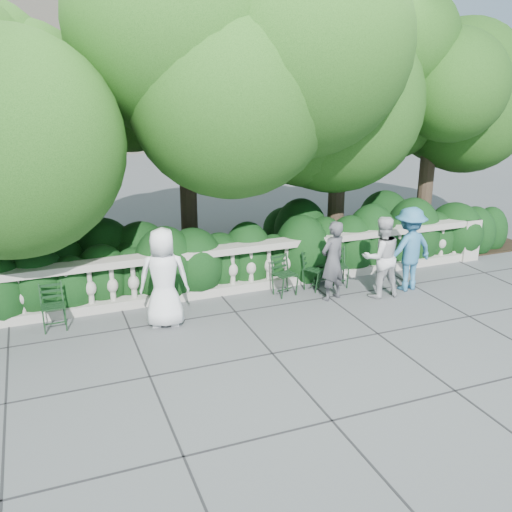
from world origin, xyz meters
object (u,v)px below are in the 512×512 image
object	(u,v)px
person_businessman	(164,278)
person_woman_grey	(333,261)
chair_f	(321,291)
chair_e	(326,287)
person_older_blue	(409,249)
person_casual_man	(381,257)
chair_c	(289,297)
chair_a	(56,333)
chair_d	(338,289)

from	to	relation	value
person_businessman	person_woman_grey	distance (m)	3.37
chair_f	chair_e	bearing A→B (deg)	7.83
chair_e	person_older_blue	bearing A→B (deg)	-25.05
person_businessman	chair_e	bearing A→B (deg)	-156.54
chair_f	person_woman_grey	world-z (taller)	person_woman_grey
person_casual_man	person_older_blue	bearing A→B (deg)	-166.32
chair_c	person_older_blue	distance (m)	2.67
chair_f	chair_c	bearing A→B (deg)	159.18
chair_a	chair_f	distance (m)	5.24
chair_d	person_businessman	bearing A→B (deg)	-159.22
chair_f	person_businessman	bearing A→B (deg)	161.26
chair_e	chair_a	bearing A→B (deg)	-178.08
chair_e	chair_f	distance (m)	0.25
chair_d	chair_f	size ratio (longest dim) A/B	1.00
person_woman_grey	person_casual_man	size ratio (longest dim) A/B	0.97
chair_d	chair_e	world-z (taller)	same
chair_a	person_woman_grey	size ratio (longest dim) A/B	0.52
chair_c	person_older_blue	size ratio (longest dim) A/B	0.48
chair_f	person_casual_man	distance (m)	1.44
chair_f	person_businessman	world-z (taller)	person_businessman
person_woman_grey	person_casual_man	bearing A→B (deg)	150.18
person_woman_grey	chair_f	bearing A→B (deg)	-108.83
chair_a	person_businessman	world-z (taller)	person_businessman
chair_a	person_woman_grey	bearing A→B (deg)	-5.78
chair_a	chair_c	size ratio (longest dim) A/B	1.00
chair_a	chair_d	bearing A→B (deg)	-1.06
chair_a	person_casual_man	size ratio (longest dim) A/B	0.51
person_businessman	person_older_blue	bearing A→B (deg)	-167.11
person_woman_grey	chair_d	bearing A→B (deg)	-151.57
chair_a	chair_d	distance (m)	5.65
chair_a	chair_e	bearing A→B (deg)	0.75
chair_a	chair_c	world-z (taller)	same
chair_e	person_businessman	distance (m)	3.74
chair_f	person_woman_grey	xyz separation A→B (m)	(-0.01, -0.46, 0.81)
chair_f	person_casual_man	world-z (taller)	person_casual_man
chair_f	person_older_blue	size ratio (longest dim) A/B	0.48
chair_d	chair_f	xyz separation A→B (m)	(-0.41, 0.03, 0.00)
chair_a	person_woman_grey	distance (m)	5.31
chair_a	person_older_blue	world-z (taller)	person_older_blue
chair_a	person_older_blue	xyz separation A→B (m)	(6.96, -0.47, 0.88)
chair_c	person_casual_man	xyz separation A→B (m)	(1.73, -0.59, 0.83)
chair_d	person_woman_grey	distance (m)	1.01
chair_a	person_businessman	xyz separation A→B (m)	(1.87, -0.38, 0.90)
chair_d	chair_e	distance (m)	0.26
chair_e	chair_f	xyz separation A→B (m)	(-0.21, -0.14, 0.00)
chair_c	chair_e	world-z (taller)	same
chair_a	chair_e	distance (m)	5.45
chair_c	person_older_blue	bearing A→B (deg)	-23.17
person_older_blue	chair_f	bearing A→B (deg)	-23.76
chair_d	person_casual_man	bearing A→B (deg)	-34.55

